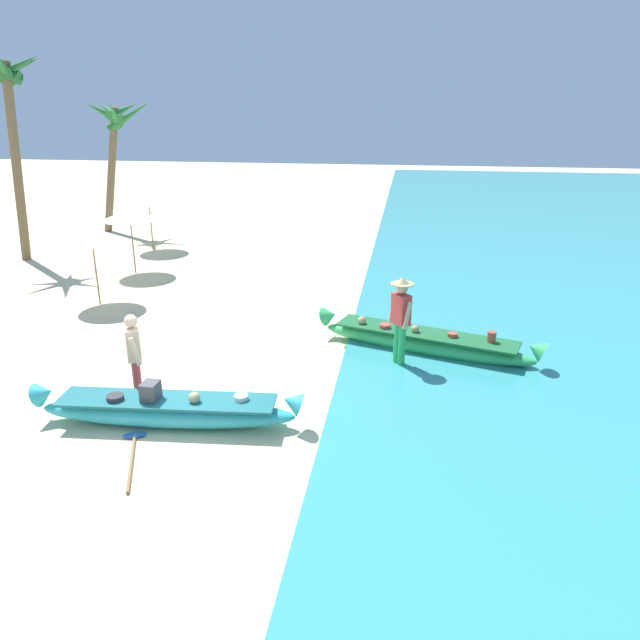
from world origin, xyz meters
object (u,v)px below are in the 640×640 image
boat_green_midground (425,342)px  boat_cyan_foreground (168,410)px  palm_tree_tall_inland (116,128)px  palm_tree_leaning_seaward (7,94)px  person_vendor_hatted (401,316)px  person_tourist_customer (134,354)px  paddle (133,451)px

boat_green_midground → boat_cyan_foreground: bearing=-139.4°
palm_tree_tall_inland → palm_tree_leaning_seaward: 4.83m
person_vendor_hatted → palm_tree_tall_inland: (-10.80, 11.25, 2.79)m
palm_tree_leaning_seaward → palm_tree_tall_inland: bearing=77.2°
boat_cyan_foreground → boat_green_midground: size_ratio=0.96×
boat_cyan_foreground → person_tourist_customer: (-0.78, 0.65, 0.64)m
boat_cyan_foreground → person_tourist_customer: bearing=140.1°
boat_cyan_foreground → person_vendor_hatted: 4.59m
boat_cyan_foreground → palm_tree_tall_inland: 16.15m
person_vendor_hatted → person_tourist_customer: 4.85m
boat_cyan_foreground → paddle: 0.93m
boat_green_midground → palm_tree_tall_inland: size_ratio=0.93×
boat_green_midground → palm_tree_tall_inland: (-11.31, 10.49, 3.59)m
palm_tree_tall_inland → paddle: size_ratio=3.12×
person_vendor_hatted → paddle: (-3.80, -3.63, -1.03)m
paddle → palm_tree_leaning_seaward: bearing=127.9°
boat_green_midground → palm_tree_leaning_seaward: size_ratio=0.74×
boat_green_midground → person_vendor_hatted: size_ratio=2.52×
paddle → person_vendor_hatted: bearing=43.7°
person_vendor_hatted → palm_tree_leaning_seaward: 14.16m
boat_green_midground → palm_tree_tall_inland: palm_tree_tall_inland is taller
person_vendor_hatted → person_tourist_customer: size_ratio=1.14×
palm_tree_leaning_seaward → paddle: bearing=-52.1°
person_tourist_customer → palm_tree_leaning_seaward: bearing=130.4°
person_vendor_hatted → palm_tree_tall_inland: size_ratio=0.37×
palm_tree_tall_inland → boat_cyan_foreground: bearing=-62.8°
boat_cyan_foreground → palm_tree_leaning_seaward: 13.40m
boat_green_midground → palm_tree_leaning_seaward: bearing=154.4°
boat_cyan_foreground → palm_tree_tall_inland: (-7.21, 14.00, 3.59)m
palm_tree_tall_inland → palm_tree_leaning_seaward: bearing=-102.8°
boat_green_midground → paddle: (-4.31, -4.39, -0.23)m
boat_cyan_foreground → boat_green_midground: boat_cyan_foreground is taller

